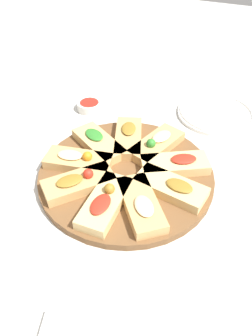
{
  "coord_description": "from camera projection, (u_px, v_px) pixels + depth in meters",
  "views": [
    {
      "loc": [
        0.21,
        -0.53,
        0.55
      ],
      "look_at": [
        0.0,
        0.0,
        0.03
      ],
      "focal_mm": 35.0,
      "sensor_mm": 36.0,
      "label": 1
    }
  ],
  "objects": [
    {
      "name": "focaccia_slice_3",
      "position": [
        128.0,
        137.0,
        0.85
      ],
      "size": [
        0.12,
        0.17,
        0.03
      ],
      "color": "tan",
      "rests_on": "serving_board"
    },
    {
      "name": "plate_right",
      "position": [
        216.0,
        113.0,
        0.98
      ],
      "size": [
        0.23,
        0.23,
        0.02
      ],
      "color": "white",
      "rests_on": "ground_plane"
    },
    {
      "name": "plate_left",
      "position": [
        16.0,
        112.0,
        0.99
      ],
      "size": [
        0.2,
        0.2,
        0.02
      ],
      "color": "white",
      "rests_on": "ground_plane"
    },
    {
      "name": "focaccia_slice_7",
      "position": [
        105.0,
        202.0,
        0.69
      ],
      "size": [
        0.07,
        0.16,
        0.04
      ],
      "color": "#DBB775",
      "rests_on": "serving_board"
    },
    {
      "name": "dipping_bowl",
      "position": [
        89.0,
        106.0,
        1.0
      ],
      "size": [
        0.07,
        0.07,
        0.03
      ],
      "color": "silver",
      "rests_on": "ground_plane"
    },
    {
      "name": "focaccia_slice_6",
      "position": [
        79.0,
        183.0,
        0.73
      ],
      "size": [
        0.16,
        0.16,
        0.04
      ],
      "color": "tan",
      "rests_on": "serving_board"
    },
    {
      "name": "ground_plane",
      "position": [
        126.0,
        177.0,
        0.79
      ],
      "size": [
        3.0,
        3.0,
        0.0
      ],
      "primitive_type": "plane",
      "color": "beige"
    },
    {
      "name": "focaccia_slice_2",
      "position": [
        157.0,
        144.0,
        0.83
      ],
      "size": [
        0.12,
        0.17,
        0.04
      ],
      "color": "tan",
      "rests_on": "serving_board"
    },
    {
      "name": "serving_board",
      "position": [
        126.0,
        174.0,
        0.78
      ],
      "size": [
        0.42,
        0.42,
        0.02
      ],
      "primitive_type": "cylinder",
      "color": "brown",
      "rests_on": "ground_plane"
    },
    {
      "name": "focaccia_slice_8",
      "position": [
        141.0,
        204.0,
        0.68
      ],
      "size": [
        0.15,
        0.17,
        0.03
      ],
      "color": "tan",
      "rests_on": "serving_board"
    },
    {
      "name": "focaccia_slice_0",
      "position": [
        171.0,
        187.0,
        0.72
      ],
      "size": [
        0.17,
        0.09,
        0.03
      ],
      "color": "#DBB775",
      "rests_on": "serving_board"
    },
    {
      "name": "focaccia_slice_5",
      "position": [
        78.0,
        160.0,
        0.78
      ],
      "size": [
        0.17,
        0.09,
        0.04
      ],
      "color": "tan",
      "rests_on": "serving_board"
    },
    {
      "name": "focaccia_slice_1",
      "position": [
        175.0,
        164.0,
        0.78
      ],
      "size": [
        0.17,
        0.13,
        0.03
      ],
      "color": "#DBB775",
      "rests_on": "serving_board"
    },
    {
      "name": "focaccia_slice_4",
      "position": [
        98.0,
        143.0,
        0.84
      ],
      "size": [
        0.17,
        0.14,
        0.03
      ],
      "color": "tan",
      "rests_on": "serving_board"
    }
  ]
}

